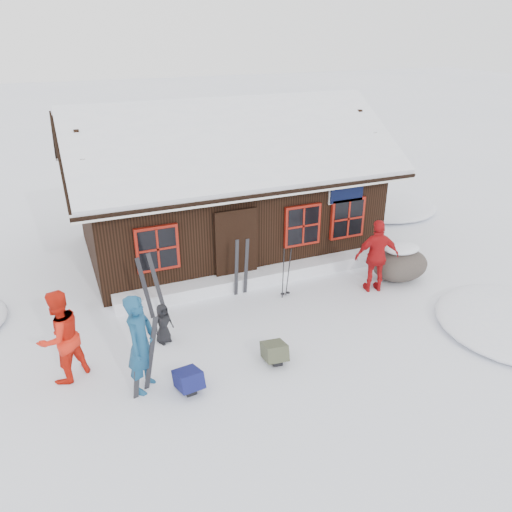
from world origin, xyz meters
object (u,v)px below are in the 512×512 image
object	(u,v)px
skier_teal	(141,344)
ski_poles	(286,274)
backpack_blue	(189,383)
skier_orange_left	(60,337)
skier_orange_right	(377,256)
ski_pair_left	(144,357)
skier_crouched	(163,324)
backpack_olive	(274,354)
boulder	(400,264)

from	to	relation	value
skier_teal	ski_poles	size ratio (longest dim) A/B	1.46
ski_poles	backpack_blue	distance (m)	4.09
skier_orange_left	skier_orange_right	distance (m)	7.53
skier_orange_left	skier_teal	bearing A→B (deg)	113.20
skier_orange_right	ski_pair_left	distance (m)	6.38
skier_orange_left	ski_poles	world-z (taller)	skier_orange_left
skier_crouched	backpack_blue	xyz separation A→B (m)	(0.06, -1.71, -0.30)
skier_teal	skier_crouched	distance (m)	1.58
skier_crouched	ski_pair_left	xyz separation A→B (m)	(-0.66, -1.43, 0.30)
skier_teal	skier_orange_left	bearing A→B (deg)	92.51
skier_orange_left	skier_orange_right	bearing A→B (deg)	151.30
ski_pair_left	backpack_olive	xyz separation A→B (m)	(2.55, -0.10, -0.60)
boulder	ski_pair_left	bearing A→B (deg)	-165.23
boulder	ski_pair_left	distance (m)	7.38
skier_crouched	ski_poles	xyz separation A→B (m)	(3.26, 0.79, 0.18)
skier_teal	skier_orange_left	size ratio (longest dim) A/B	1.04
skier_orange_right	ski_poles	size ratio (longest dim) A/B	1.42
skier_orange_right	boulder	bearing A→B (deg)	-150.33
skier_orange_left	ski_pair_left	world-z (taller)	skier_orange_left
skier_orange_left	skier_crouched	size ratio (longest dim) A/B	2.06
skier_orange_right	skier_crouched	bearing A→B (deg)	17.71
boulder	backpack_blue	xyz separation A→B (m)	(-6.41, -2.15, -0.30)
ski_poles	backpack_olive	xyz separation A→B (m)	(-1.37, -2.32, -0.47)
skier_crouched	ski_pair_left	distance (m)	1.61
boulder	ski_poles	size ratio (longest dim) A/B	1.15
boulder	backpack_olive	distance (m)	5.00
skier_orange_left	ski_pair_left	bearing A→B (deg)	110.43
boulder	skier_crouched	bearing A→B (deg)	-176.04
skier_orange_right	ski_poles	world-z (taller)	skier_orange_right
boulder	backpack_olive	size ratio (longest dim) A/B	2.63
ski_pair_left	ski_poles	world-z (taller)	ski_pair_left
backpack_blue	skier_teal	bearing A→B (deg)	146.65
boulder	ski_pair_left	xyz separation A→B (m)	(-7.13, -1.88, 0.30)
skier_orange_left	skier_orange_right	xyz separation A→B (m)	(7.50, 0.67, 0.01)
skier_orange_left	backpack_olive	distance (m)	4.12
skier_crouched	ski_poles	size ratio (longest dim) A/B	0.68
skier_orange_left	skier_crouched	bearing A→B (deg)	159.22
backpack_blue	ski_poles	bearing A→B (deg)	31.94
skier_crouched	backpack_olive	xyz separation A→B (m)	(1.89, -1.53, -0.30)
skier_orange_right	backpack_blue	bearing A→B (deg)	34.92
skier_crouched	boulder	xyz separation A→B (m)	(6.47, 0.45, 0.00)
backpack_olive	skier_orange_left	bearing A→B (deg)	171.80
skier_orange_right	boulder	xyz separation A→B (m)	(0.97, 0.24, -0.50)
skier_orange_left	boulder	size ratio (longest dim) A/B	1.22
skier_orange_right	ski_poles	bearing A→B (deg)	0.89
skier_teal	boulder	bearing A→B (deg)	-40.55
skier_crouched	ski_poles	bearing A→B (deg)	-9.85
ski_poles	backpack_blue	xyz separation A→B (m)	(-3.21, -2.50, -0.47)
backpack_olive	ski_pair_left	bearing A→B (deg)	-175.07
skier_teal	ski_poles	world-z (taller)	skier_teal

